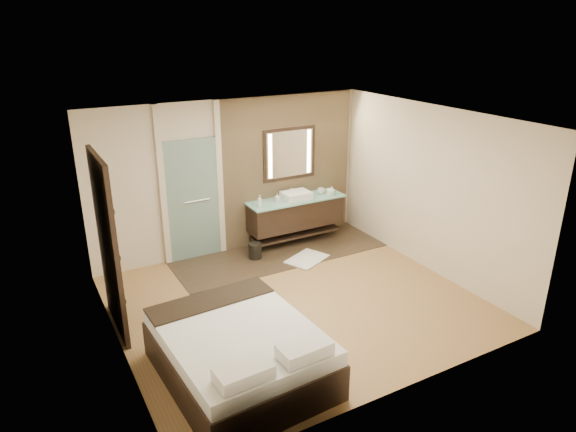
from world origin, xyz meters
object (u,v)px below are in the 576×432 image
bed (240,352)px  mirror_unit (289,154)px  waste_bin (255,251)px  vanity (296,213)px

bed → mirror_unit: bearing=49.8°
mirror_unit → bed: (-2.51, -3.31, -1.33)m
mirror_unit → waste_bin: (-0.98, -0.52, -1.51)m
vanity → mirror_unit: size_ratio=1.75×
vanity → mirror_unit: mirror_unit is taller
mirror_unit → bed: 4.36m
vanity → waste_bin: 1.11m
vanity → bed: 3.98m
mirror_unit → bed: bearing=-127.1°
waste_bin → bed: bearing=-118.7°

